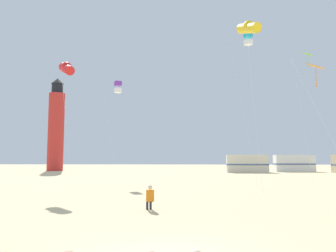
{
  "coord_description": "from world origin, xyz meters",
  "views": [
    {
      "loc": [
        0.28,
        -7.81,
        2.44
      ],
      "look_at": [
        -0.39,
        13.22,
        4.44
      ],
      "focal_mm": 34.91,
      "sensor_mm": 36.0,
      "label": 1
    }
  ],
  "objects_px": {
    "rv_van_cream": "(247,164)",
    "kite_diamond_lime": "(307,60)",
    "kite_diamond_orange": "(316,71)",
    "kite_flyer_standing": "(150,197)",
    "kite_box_violet": "(118,87)",
    "kite_tube_scarlet": "(67,68)",
    "lighthouse_distant": "(56,127)",
    "rv_van_white": "(294,163)",
    "kite_box_cyan": "(248,39)",
    "kite_tube_gold": "(249,28)"
  },
  "relations": [
    {
      "from": "kite_flyer_standing",
      "to": "kite_tube_scarlet",
      "type": "distance_m",
      "value": 14.39
    },
    {
      "from": "kite_flyer_standing",
      "to": "rv_van_white",
      "type": "distance_m",
      "value": 45.69
    },
    {
      "from": "kite_diamond_lime",
      "to": "kite_tube_gold",
      "type": "bearing_deg",
      "value": -131.88
    },
    {
      "from": "kite_box_violet",
      "to": "kite_flyer_standing",
      "type": "bearing_deg",
      "value": -74.16
    },
    {
      "from": "kite_tube_scarlet",
      "to": "kite_tube_gold",
      "type": "xyz_separation_m",
      "value": [
        13.4,
        -2.46,
        2.05
      ]
    },
    {
      "from": "kite_diamond_lime",
      "to": "kite_box_cyan",
      "type": "bearing_deg",
      "value": -178.12
    },
    {
      "from": "lighthouse_distant",
      "to": "rv_van_white",
      "type": "xyz_separation_m",
      "value": [
        41.56,
        -2.1,
        -6.45
      ]
    },
    {
      "from": "kite_tube_gold",
      "to": "kite_box_cyan",
      "type": "relative_size",
      "value": 0.86
    },
    {
      "from": "kite_diamond_orange",
      "to": "kite_tube_gold",
      "type": "bearing_deg",
      "value": 130.58
    },
    {
      "from": "kite_tube_gold",
      "to": "kite_diamond_lime",
      "type": "xyz_separation_m",
      "value": [
        7.02,
        7.82,
        0.02
      ]
    },
    {
      "from": "kite_flyer_standing",
      "to": "lighthouse_distant",
      "type": "height_order",
      "value": "lighthouse_distant"
    },
    {
      "from": "lighthouse_distant",
      "to": "rv_van_white",
      "type": "relative_size",
      "value": 2.59
    },
    {
      "from": "kite_diamond_orange",
      "to": "kite_box_cyan",
      "type": "xyz_separation_m",
      "value": [
        -1.33,
        11.11,
        5.99
      ]
    },
    {
      "from": "rv_van_white",
      "to": "lighthouse_distant",
      "type": "bearing_deg",
      "value": 178.52
    },
    {
      "from": "kite_box_violet",
      "to": "rv_van_cream",
      "type": "distance_m",
      "value": 28.18
    },
    {
      "from": "lighthouse_distant",
      "to": "kite_box_cyan",
      "type": "bearing_deg",
      "value": -45.04
    },
    {
      "from": "kite_flyer_standing",
      "to": "kite_box_violet",
      "type": "height_order",
      "value": "kite_box_violet"
    },
    {
      "from": "kite_tube_gold",
      "to": "kite_diamond_lime",
      "type": "bearing_deg",
      "value": 48.12
    },
    {
      "from": "kite_box_cyan",
      "to": "lighthouse_distant",
      "type": "xyz_separation_m",
      "value": [
        -28.57,
        28.61,
        -5.43
      ]
    },
    {
      "from": "rv_van_cream",
      "to": "kite_diamond_lime",
      "type": "bearing_deg",
      "value": -83.37
    },
    {
      "from": "kite_diamond_lime",
      "to": "kite_box_cyan",
      "type": "distance_m",
      "value": 5.74
    },
    {
      "from": "kite_tube_scarlet",
      "to": "kite_box_violet",
      "type": "height_order",
      "value": "kite_box_violet"
    },
    {
      "from": "lighthouse_distant",
      "to": "rv_van_cream",
      "type": "bearing_deg",
      "value": -9.11
    },
    {
      "from": "kite_diamond_lime",
      "to": "rv_van_cream",
      "type": "height_order",
      "value": "kite_diamond_lime"
    },
    {
      "from": "rv_van_white",
      "to": "kite_diamond_lime",
      "type": "bearing_deg",
      "value": -104.7
    },
    {
      "from": "kite_diamond_lime",
      "to": "rv_van_cream",
      "type": "distance_m",
      "value": 25.18
    },
    {
      "from": "kite_box_violet",
      "to": "kite_box_cyan",
      "type": "bearing_deg",
      "value": -10.15
    },
    {
      "from": "kite_box_violet",
      "to": "rv_van_cream",
      "type": "xyz_separation_m",
      "value": [
        16.93,
        21.08,
        -7.95
      ]
    },
    {
      "from": "kite_diamond_lime",
      "to": "kite_flyer_standing",
      "type": "bearing_deg",
      "value": -132.55
    },
    {
      "from": "kite_box_cyan",
      "to": "kite_box_violet",
      "type": "bearing_deg",
      "value": 169.85
    },
    {
      "from": "kite_diamond_lime",
      "to": "rv_van_white",
      "type": "distance_m",
      "value": 29.14
    },
    {
      "from": "lighthouse_distant",
      "to": "rv_van_cream",
      "type": "distance_m",
      "value": 34.08
    },
    {
      "from": "rv_van_cream",
      "to": "kite_box_cyan",
      "type": "bearing_deg",
      "value": -96.49
    },
    {
      "from": "kite_box_violet",
      "to": "kite_diamond_orange",
      "type": "relative_size",
      "value": 1.28
    },
    {
      "from": "kite_box_violet",
      "to": "rv_van_cream",
      "type": "relative_size",
      "value": 1.5
    },
    {
      "from": "kite_diamond_orange",
      "to": "kite_flyer_standing",
      "type": "bearing_deg",
      "value": -161.44
    },
    {
      "from": "kite_tube_scarlet",
      "to": "kite_diamond_orange",
      "type": "distance_m",
      "value": 17.51
    },
    {
      "from": "kite_diamond_lime",
      "to": "lighthouse_distant",
      "type": "height_order",
      "value": "lighthouse_distant"
    },
    {
      "from": "kite_tube_scarlet",
      "to": "kite_box_violet",
      "type": "xyz_separation_m",
      "value": [
        2.58,
        7.42,
        0.12
      ]
    },
    {
      "from": "kite_box_violet",
      "to": "lighthouse_distant",
      "type": "height_order",
      "value": "lighthouse_distant"
    },
    {
      "from": "lighthouse_distant",
      "to": "rv_van_cream",
      "type": "height_order",
      "value": "lighthouse_distant"
    },
    {
      "from": "kite_diamond_lime",
      "to": "kite_diamond_orange",
      "type": "distance_m",
      "value": 12.64
    },
    {
      "from": "kite_tube_scarlet",
      "to": "kite_box_violet",
      "type": "bearing_deg",
      "value": 70.8
    },
    {
      "from": "kite_flyer_standing",
      "to": "kite_box_violet",
      "type": "relative_size",
      "value": 0.12
    },
    {
      "from": "kite_flyer_standing",
      "to": "kite_box_cyan",
      "type": "distance_m",
      "value": 20.54
    },
    {
      "from": "kite_box_cyan",
      "to": "rv_van_cream",
      "type": "relative_size",
      "value": 2.1
    },
    {
      "from": "kite_box_cyan",
      "to": "lighthouse_distant",
      "type": "bearing_deg",
      "value": 134.96
    },
    {
      "from": "kite_diamond_orange",
      "to": "kite_diamond_lime",
      "type": "bearing_deg",
      "value": 70.26
    },
    {
      "from": "kite_tube_scarlet",
      "to": "kite_diamond_lime",
      "type": "distance_m",
      "value": 21.21
    },
    {
      "from": "kite_diamond_orange",
      "to": "kite_tube_scarlet",
      "type": "bearing_deg",
      "value": 160.1
    }
  ]
}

